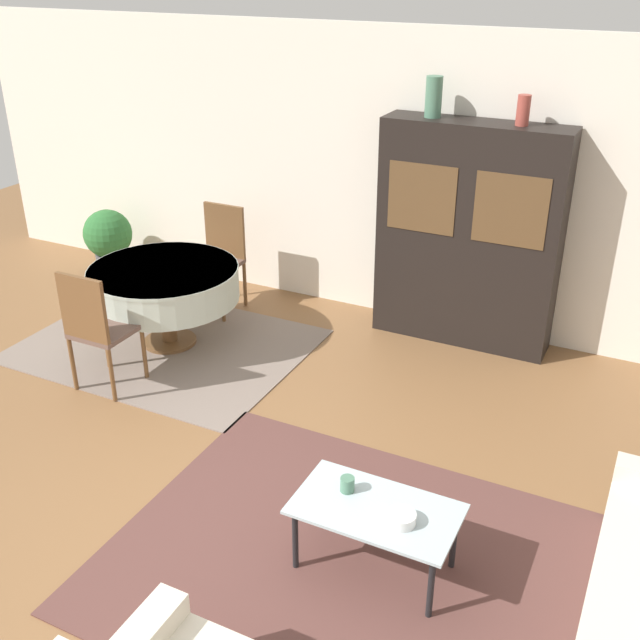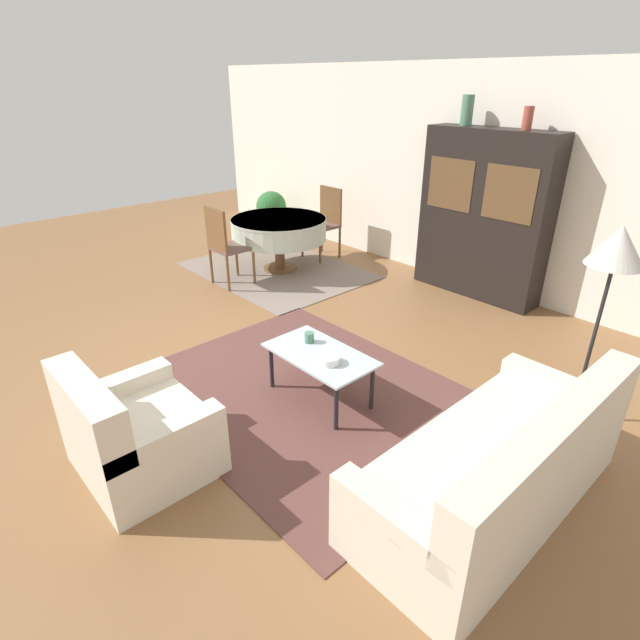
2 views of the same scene
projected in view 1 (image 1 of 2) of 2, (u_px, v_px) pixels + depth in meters
ground_plane at (189, 544)px, 4.56m from camera, size 14.00×14.00×0.00m
wall_back at (408, 181)px, 6.87m from camera, size 10.00×0.06×2.70m
area_rug at (352, 565)px, 4.39m from camera, size 2.84×2.23×0.01m
dining_rug at (166, 345)px, 6.84m from camera, size 2.50×1.89×0.01m
coffee_table at (376, 514)px, 4.21m from camera, size 0.94×0.53×0.43m
display_cabinet at (468, 236)px, 6.57m from camera, size 1.59×0.40×1.99m
dining_table at (164, 284)px, 6.63m from camera, size 1.33×1.33×0.74m
dining_chair_near at (96, 325)px, 5.92m from camera, size 0.44×0.44×1.03m
dining_chair_far at (220, 252)px, 7.34m from camera, size 0.44×0.44×1.03m
cup at (347, 484)px, 4.30m from camera, size 0.08×0.08×0.09m
bowl at (401, 518)px, 4.07m from camera, size 0.17×0.17×0.06m
vase_tall at (434, 97)px, 6.21m from camera, size 0.14×0.14×0.33m
vase_short at (523, 110)px, 5.93m from camera, size 0.11×0.11×0.24m
potted_plant at (108, 238)px, 8.20m from camera, size 0.53×0.53×0.73m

